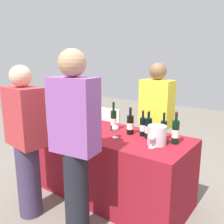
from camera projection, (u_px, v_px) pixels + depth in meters
ground_plane at (112, 195)px, 2.95m from camera, size 12.00×12.00×0.00m
tasting_table at (112, 165)px, 2.86m from camera, size 1.80×0.80×0.79m
wine_bottle_0 at (76, 114)px, 3.26m from camera, size 0.07×0.07×0.30m
wine_bottle_1 at (87, 114)px, 3.22m from camera, size 0.07×0.07×0.31m
wine_bottle_2 at (114, 120)px, 2.86m from camera, size 0.07×0.07×0.34m
wine_bottle_3 at (130, 125)px, 2.72m from camera, size 0.08×0.08×0.31m
wine_bottle_4 at (143, 126)px, 2.66m from camera, size 0.07×0.07×0.30m
wine_bottle_5 at (148, 128)px, 2.58m from camera, size 0.08×0.08×0.31m
wine_bottle_6 at (163, 130)px, 2.51m from camera, size 0.07×0.07×0.30m
wine_bottle_7 at (175, 132)px, 2.41m from camera, size 0.07×0.07×0.33m
wine_glass_0 at (67, 121)px, 2.90m from camera, size 0.07×0.07×0.15m
wine_glass_1 at (81, 123)px, 2.81m from camera, size 0.07×0.07×0.15m
wine_glass_2 at (94, 124)px, 2.77m from camera, size 0.08×0.08×0.15m
wine_glass_3 at (115, 129)px, 2.60m from camera, size 0.07×0.07×0.14m
wine_glass_4 at (152, 138)px, 2.30m from camera, size 0.07×0.07×0.14m
ice_bucket at (157, 135)px, 2.39m from camera, size 0.19×0.19×0.19m
server_pouring at (156, 120)px, 3.12m from camera, size 0.41×0.24×1.58m
guest_0 at (26, 139)px, 2.43m from camera, size 0.46×0.29×1.58m
guest_1 at (75, 142)px, 2.07m from camera, size 0.43×0.28×1.72m
menu_board at (106, 132)px, 4.12m from camera, size 0.51×0.06×0.83m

